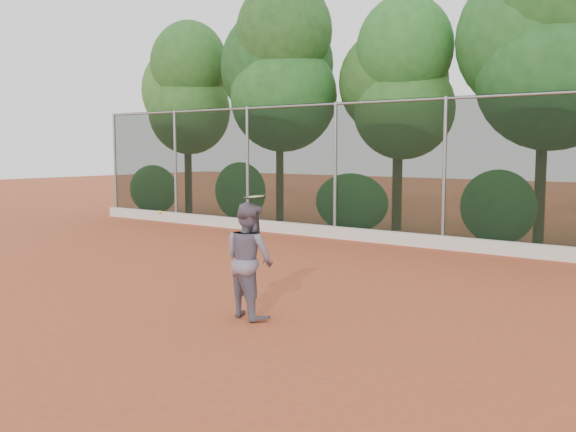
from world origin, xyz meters
The scene contains 7 objects.
ground centered at (0.00, 0.00, 0.00)m, with size 80.00×80.00×0.00m, color #AD4B29.
concrete_curb centered at (0.00, 6.82, 0.15)m, with size 24.00×0.20×0.30m, color silver.
tennis_player centered at (0.43, -0.45, 0.79)m, with size 0.77×0.60×1.59m, color slate.
chainlink_fence centered at (0.00, 7.00, 1.86)m, with size 24.09×0.09×3.50m.
foliage_backdrop centered at (-0.55, 8.98, 4.40)m, with size 23.70×3.63×7.55m.
tennis_racket centered at (0.63, -0.55, 1.63)m, with size 0.40×0.40×0.53m.
tennis_ball_in_flight centered at (-1.33, -0.48, 1.34)m, with size 0.06×0.06×0.06m.
Camera 1 is at (6.07, -7.03, 2.31)m, focal length 40.00 mm.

